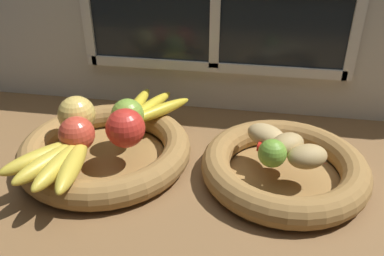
% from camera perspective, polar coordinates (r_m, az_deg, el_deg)
% --- Properties ---
extents(ground_plane, '(1.40, 0.90, 0.03)m').
position_cam_1_polar(ground_plane, '(0.82, 0.53, -6.94)').
color(ground_plane, brown).
extents(back_wall, '(1.40, 0.05, 0.55)m').
position_cam_1_polar(back_wall, '(0.97, 3.63, 18.15)').
color(back_wall, silver).
rests_on(back_wall, ground_plane).
extents(fruit_bowl_left, '(0.36, 0.36, 0.06)m').
position_cam_1_polar(fruit_bowl_left, '(0.84, -12.40, -3.10)').
color(fruit_bowl_left, olive).
rests_on(fruit_bowl_left, ground_plane).
extents(fruit_bowl_right, '(0.32, 0.32, 0.06)m').
position_cam_1_polar(fruit_bowl_right, '(0.79, 13.24, -5.53)').
color(fruit_bowl_right, olive).
rests_on(fruit_bowl_right, ground_plane).
extents(apple_red_right, '(0.08, 0.08, 0.08)m').
position_cam_1_polar(apple_red_right, '(0.77, -9.69, -0.01)').
color(apple_red_right, red).
rests_on(apple_red_right, fruit_bowl_left).
extents(apple_red_front, '(0.07, 0.07, 0.07)m').
position_cam_1_polar(apple_red_front, '(0.78, -16.46, -0.85)').
color(apple_red_front, '#CC422D').
rests_on(apple_red_front, fruit_bowl_left).
extents(apple_golden_left, '(0.08, 0.08, 0.08)m').
position_cam_1_polar(apple_golden_left, '(0.85, -16.45, 1.92)').
color(apple_golden_left, '#DBB756').
rests_on(apple_golden_left, fruit_bowl_left).
extents(apple_green_back, '(0.07, 0.07, 0.07)m').
position_cam_1_polar(apple_green_back, '(0.83, -9.37, 1.91)').
color(apple_green_back, '#7AA338').
rests_on(apple_green_back, fruit_bowl_left).
extents(banana_bunch_front, '(0.16, 0.18, 0.03)m').
position_cam_1_polar(banana_bunch_front, '(0.74, -18.96, -4.51)').
color(banana_bunch_front, gold).
rests_on(banana_bunch_front, fruit_bowl_left).
extents(banana_bunch_back, '(0.14, 0.19, 0.03)m').
position_cam_1_polar(banana_bunch_back, '(0.90, -6.58, 2.85)').
color(banana_bunch_back, gold).
rests_on(banana_bunch_back, fruit_bowl_left).
extents(potato_oblong, '(0.10, 0.09, 0.04)m').
position_cam_1_polar(potato_oblong, '(0.79, 10.75, -1.05)').
color(potato_oblong, tan).
rests_on(potato_oblong, fruit_bowl_right).
extents(potato_small, '(0.09, 0.08, 0.04)m').
position_cam_1_polar(potato_small, '(0.74, 16.48, -4.00)').
color(potato_small, tan).
rests_on(potato_small, fruit_bowl_right).
extents(potato_large, '(0.09, 0.08, 0.04)m').
position_cam_1_polar(potato_large, '(0.76, 13.69, -2.32)').
color(potato_large, tan).
rests_on(potato_large, fruit_bowl_right).
extents(lime_near, '(0.05, 0.05, 0.05)m').
position_cam_1_polar(lime_near, '(0.72, 11.63, -3.63)').
color(lime_near, '#6B9E33').
rests_on(lime_near, fruit_bowl_right).
extents(chili_pepper, '(0.13, 0.06, 0.02)m').
position_cam_1_polar(chili_pepper, '(0.76, 14.30, -3.84)').
color(chili_pepper, red).
rests_on(chili_pepper, fruit_bowl_right).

